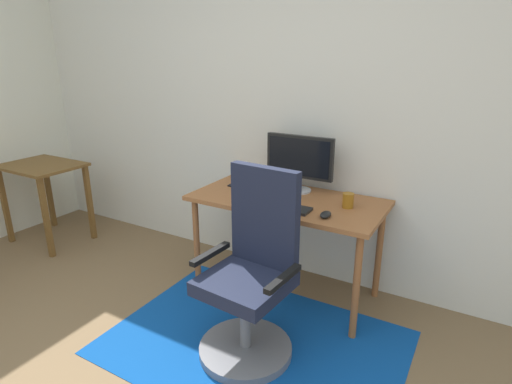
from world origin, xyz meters
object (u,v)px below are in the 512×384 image
Objects in this scene: side_table at (43,179)px; keyboard at (278,206)px; computer_mouse at (326,215)px; cell_phone at (236,184)px; office_chair at (251,284)px; desk at (287,209)px; monitor at (299,159)px; coffee_cup at (348,200)px.

keyboard is at bearing 2.68° from side_table.
computer_mouse is 0.74× the size of cell_phone.
office_chair reaches higher than side_table.
monitor is at bearing 89.90° from desk.
coffee_cup is (0.41, 0.03, 0.13)m from desk.
computer_mouse is 0.61m from office_chair.
office_chair is at bearing -83.07° from monitor.
desk is 0.41m from computer_mouse.
computer_mouse is at bearing -47.22° from monitor.
coffee_cup reaches higher than side_table.
coffee_cup is at bearing 29.33° from keyboard.
cell_phone is at bearing 11.98° from side_table.
coffee_cup is 0.68× the size of cell_phone.
coffee_cup reaches higher than desk.
computer_mouse is (0.35, -0.38, -0.22)m from monitor.
cell_phone is at bearing 150.95° from keyboard.
office_chair is (0.08, -0.47, -0.30)m from keyboard.
coffee_cup is (0.39, 0.22, 0.04)m from keyboard.
side_table is (-2.29, -0.11, -0.14)m from keyboard.
cell_phone is at bearing -168.69° from monitor.
side_table is (-2.68, -0.32, -0.18)m from coffee_cup.
computer_mouse reaches higher than cell_phone.
monitor is 5.14× the size of coffee_cup.
desk is 0.21m from keyboard.
desk is at bearing -13.97° from cell_phone.
office_chair is at bearing -80.67° from keyboard.
side_table is at bearing 175.95° from office_chair.
coffee_cup is 0.13× the size of side_table.
desk is at bearing -175.74° from coffee_cup.
keyboard is at bearing 103.89° from office_chair.
keyboard is 0.45m from coffee_cup.
desk is at bearing -90.10° from monitor.
keyboard reaches higher than side_table.
side_table is at bearing -177.32° from keyboard.
computer_mouse reaches higher than side_table.
side_table is at bearing -171.40° from cell_phone.
desk is 13.53× the size of coffee_cup.
keyboard is (0.02, -0.37, -0.22)m from monitor.
monitor is at bearing 7.93° from cell_phone.
computer_mouse is 0.10× the size of office_chair.
keyboard is at bearing -86.13° from monitor.
monitor is 0.46× the size of office_chair.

